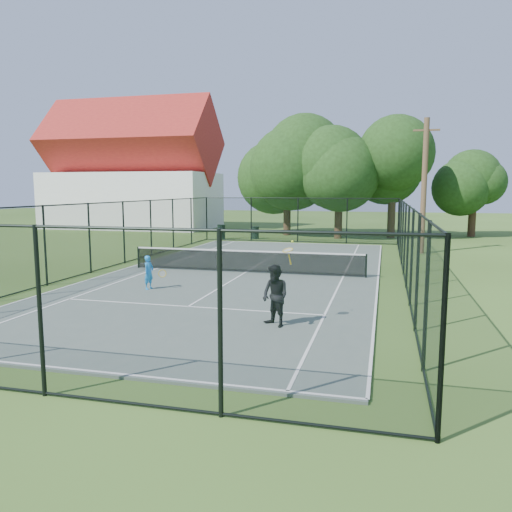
% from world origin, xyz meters
% --- Properties ---
extents(ground, '(120.00, 120.00, 0.00)m').
position_xyz_m(ground, '(0.00, 0.00, 0.00)').
color(ground, '#35521C').
extents(tennis_court, '(11.00, 24.00, 0.06)m').
position_xyz_m(tennis_court, '(0.00, 0.00, 0.03)').
color(tennis_court, '#515F57').
rests_on(tennis_court, ground).
extents(tennis_net, '(10.08, 0.08, 0.95)m').
position_xyz_m(tennis_net, '(0.00, 0.00, 0.58)').
color(tennis_net, black).
rests_on(tennis_net, tennis_court).
extents(fence, '(13.10, 26.10, 3.00)m').
position_xyz_m(fence, '(0.00, 0.00, 1.50)').
color(fence, black).
rests_on(fence, ground).
extents(tree_near_left, '(6.39, 6.39, 8.33)m').
position_xyz_m(tree_near_left, '(-1.70, 17.97, 5.12)').
color(tree_near_left, '#332114').
rests_on(tree_near_left, ground).
extents(tree_near_mid, '(5.69, 5.69, 7.45)m').
position_xyz_m(tree_near_mid, '(2.40, 16.28, 4.58)').
color(tree_near_mid, '#332114').
rests_on(tree_near_mid, ground).
extents(tree_near_right, '(5.66, 5.66, 7.81)m').
position_xyz_m(tree_near_right, '(6.11, 17.74, 4.96)').
color(tree_near_right, '#332114').
rests_on(tree_near_right, ground).
extents(tree_far_right, '(4.49, 4.49, 5.94)m').
position_xyz_m(tree_far_right, '(12.01, 20.27, 3.67)').
color(tree_far_right, '#332114').
rests_on(tree_far_right, ground).
extents(building, '(15.30, 8.15, 11.87)m').
position_xyz_m(building, '(-17.00, 22.00, 4.93)').
color(building, silver).
rests_on(building, ground).
extents(trash_bin_left, '(0.58, 0.58, 1.03)m').
position_xyz_m(trash_bin_left, '(-5.66, 13.73, 0.52)').
color(trash_bin_left, black).
rests_on(trash_bin_left, ground).
extents(trash_bin_right, '(0.58, 0.58, 0.89)m').
position_xyz_m(trash_bin_right, '(-3.37, 14.56, 0.45)').
color(trash_bin_right, black).
rests_on(trash_bin_right, ground).
extents(utility_pole, '(1.40, 0.30, 7.41)m').
position_xyz_m(utility_pole, '(7.69, 9.00, 3.77)').
color(utility_pole, '#4C3823').
rests_on(utility_pole, ground).
extents(player_blue, '(0.77, 0.49, 1.19)m').
position_xyz_m(player_blue, '(-2.36, -4.24, 0.66)').
color(player_blue, '#1A8CE3').
rests_on(player_blue, tennis_court).
extents(player_black, '(0.98, 1.13, 2.18)m').
position_xyz_m(player_black, '(3.00, -7.84, 0.86)').
color(player_black, black).
rests_on(player_black, tennis_court).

